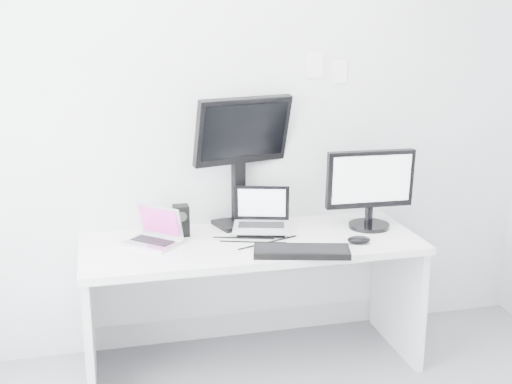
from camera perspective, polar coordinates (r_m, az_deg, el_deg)
The scene contains 11 objects.
back_wall at distance 3.75m, azimuth -1.65°, elevation 6.59°, with size 3.60×3.60×0.00m, color silver.
desk at distance 3.69m, azimuth -0.38°, elevation -9.50°, with size 1.80×0.70×0.73m, color white.
macbook at distance 3.50m, azimuth -9.03°, elevation -2.89°, with size 0.27×0.21×0.21m, color #B6B6BB.
speaker at distance 3.63m, azimuth -6.45°, elevation -2.44°, with size 0.08×0.08×0.17m, color black.
dell_laptop at distance 3.63m, azimuth 0.46°, elevation -1.64°, with size 0.31×0.24×0.26m, color #ACAFB3.
rear_monitor at distance 3.72m, azimuth -1.29°, elevation 2.76°, with size 0.56×0.20×0.76m, color black.
samsung_monitor at distance 3.76m, azimuth 9.81°, elevation 0.32°, with size 0.50×0.23×0.46m, color black.
keyboard at distance 3.35m, azimuth 3.94°, elevation -5.11°, with size 0.48×0.17×0.03m, color black.
mouse at distance 3.54m, azimuth 8.82°, elevation -4.07°, with size 0.12×0.08×0.04m, color black.
wall_note_0 at distance 3.83m, azimuth 5.05°, elevation 10.78°, with size 0.10×0.00×0.14m, color white.
wall_note_1 at distance 3.88m, azimuth 7.17°, elevation 10.19°, with size 0.09×0.00×0.13m, color white.
Camera 1 is at (-0.77, -2.02, 1.89)m, focal length 46.62 mm.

